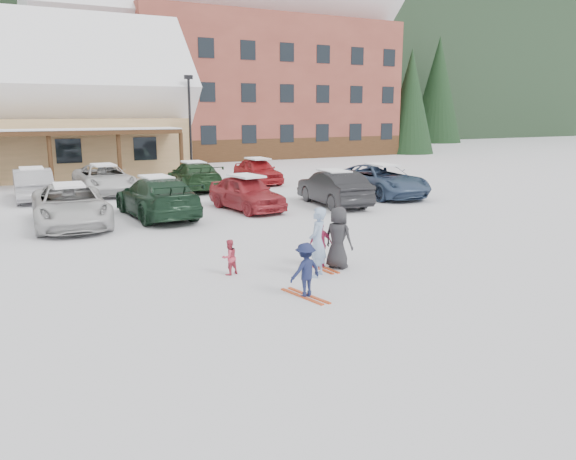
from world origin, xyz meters
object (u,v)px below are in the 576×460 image
bystander_dark (338,238)px  parked_car_5 (334,188)px  adult_skier (317,242)px  parked_car_9 (33,184)px  parked_car_2 (70,205)px  parked_car_3 (157,197)px  toddler_red (229,257)px  child_navy (305,270)px  parked_car_11 (194,176)px  parked_car_6 (382,180)px  alpine_hotel (235,60)px  parked_car_12 (258,171)px  parked_car_10 (104,179)px  child_magenta (320,245)px  lamp_post (190,120)px  parked_car_4 (247,193)px

bystander_dark → parked_car_5: bearing=-56.9°
adult_skier → parked_car_9: bearing=-115.0°
parked_car_2 → parked_car_3: 3.21m
toddler_red → parked_car_2: parked_car_2 is taller
toddler_red → bystander_dark: size_ratio=0.56×
bystander_dark → child_navy: bearing=105.5°
bystander_dark → parked_car_11: 16.26m
parked_car_2 → parked_car_6: (14.27, 0.69, 0.02)m
alpine_hotel → parked_car_11: bearing=-117.9°
parked_car_12 → child_navy: bearing=-110.5°
bystander_dark → parked_car_2: (-5.47, 9.11, -0.07)m
parked_car_2 → child_navy: bearing=-68.9°
toddler_red → parked_car_11: parked_car_11 is taller
parked_car_10 → parked_car_12: bearing=-1.5°
parked_car_2 → bystander_dark: bearing=-56.2°
parked_car_3 → child_magenta: bearing=99.1°
lamp_post → parked_car_3: 14.75m
child_magenta → parked_car_2: size_ratio=0.23×
bystander_dark → parked_car_11: (1.49, 16.19, -0.09)m
parked_car_2 → parked_car_12: (11.02, 7.92, -0.03)m
adult_skier → parked_car_9: 17.42m
adult_skier → parked_car_11: 16.78m
adult_skier → parked_car_4: size_ratio=0.41×
parked_car_2 → parked_car_9: 7.10m
parked_car_9 → child_navy: bearing=104.4°
child_navy → child_magenta: 2.39m
parked_car_2 → parked_car_4: bearing=3.8°
parked_car_6 → parked_car_9: 16.33m
lamp_post → adult_skier: 23.66m
parked_car_3 → parked_car_2: bearing=2.7°
parked_car_6 → parked_car_3: bearing=-175.4°
alpine_hotel → parked_car_5: alpine_hotel is taller
alpine_hotel → child_magenta: size_ratio=25.03×
parked_car_3 → parked_car_9: 7.85m
parked_car_4 → parked_car_11: parked_car_11 is taller
alpine_hotel → child_navy: size_ratio=25.67×
child_magenta → bystander_dark: bearing=147.8°
adult_skier → toddler_red: 2.25m
adult_skier → parked_car_2: size_ratio=0.32×
parked_car_11 → toddler_red: bearing=78.7°
bystander_dark → parked_car_9: bearing=-4.1°
parked_car_5 → toddler_red: bearing=50.5°
parked_car_5 → parked_car_6: bearing=-154.6°
alpine_hotel → toddler_red: size_ratio=34.79×
parked_car_12 → alpine_hotel: bearing=71.8°
parked_car_4 → parked_car_10: bearing=112.5°
alpine_hotel → toddler_red: bearing=-112.9°
child_navy → parked_car_9: bearing=-87.3°
child_navy → parked_car_5: size_ratio=0.27×
child_magenta → parked_car_11: parked_car_11 is taller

